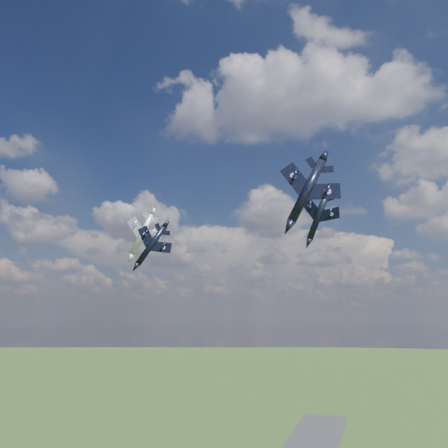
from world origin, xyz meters
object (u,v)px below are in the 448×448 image
(jet_lead_navy, at_px, (151,245))
(jet_high_navy, at_px, (318,216))
(jet_right_navy, at_px, (307,191))
(jet_left_silver, at_px, (142,234))

(jet_lead_navy, relative_size, jet_high_navy, 0.83)
(jet_lead_navy, xyz_separation_m, jet_high_navy, (34.52, 19.49, 8.43))
(jet_high_navy, bearing_deg, jet_right_navy, -61.62)
(jet_right_navy, bearing_deg, jet_left_silver, 139.38)
(jet_right_navy, height_order, jet_high_navy, jet_high_navy)
(jet_lead_navy, distance_m, jet_right_navy, 41.86)
(jet_lead_navy, relative_size, jet_left_silver, 0.93)
(jet_right_navy, xyz_separation_m, jet_high_navy, (-2.70, 38.32, 4.85))
(jet_high_navy, relative_size, jet_left_silver, 1.12)
(jet_lead_navy, bearing_deg, jet_right_navy, -35.70)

